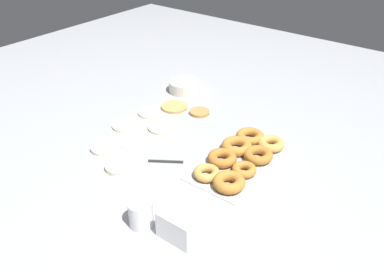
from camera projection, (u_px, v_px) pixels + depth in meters
ground_plane at (173, 142)px, 1.54m from camera, size 3.00×3.00×0.00m
pancake_0 at (121, 166)px, 1.40m from camera, size 0.11×0.11×0.02m
pancake_1 at (104, 148)px, 1.49m from camera, size 0.10×0.10×0.02m
pancake_2 at (174, 107)px, 1.77m from camera, size 0.11×0.11×0.01m
pancake_3 at (161, 127)px, 1.62m from camera, size 0.11×0.11×0.01m
pancake_4 at (199, 112)px, 1.73m from camera, size 0.08×0.08×0.01m
pancake_5 at (126, 125)px, 1.64m from camera, size 0.11×0.11×0.01m
pancake_6 at (135, 144)px, 1.52m from camera, size 0.10×0.10×0.01m
pancake_7 at (149, 113)px, 1.73m from camera, size 0.10×0.10×0.01m
donut_tray at (241, 157)px, 1.42m from camera, size 0.41×0.21×0.04m
batter_bowl at (184, 86)px, 1.90m from camera, size 0.14×0.14×0.05m
container_stack at (185, 221)px, 1.12m from camera, size 0.12×0.11×0.08m
paper_cup at (141, 214)px, 1.15m from camera, size 0.07×0.07×0.08m
spatula at (141, 160)px, 1.43m from camera, size 0.16×0.21×0.01m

